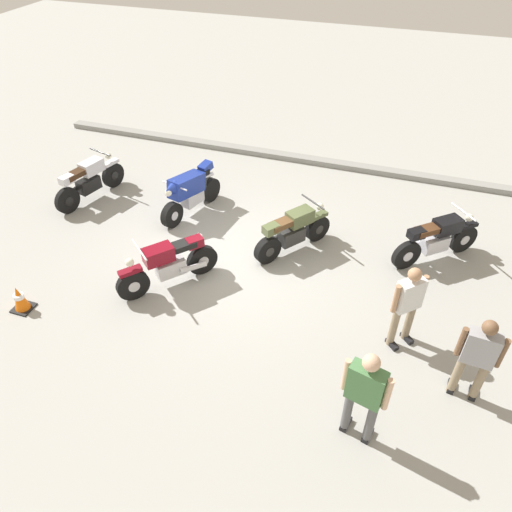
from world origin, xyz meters
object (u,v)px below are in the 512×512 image
(motorcycle_olive_vintage, at_px, (293,232))
(traffic_cone, at_px, (20,299))
(motorcycle_maroon_cruiser, at_px, (168,264))
(person_in_green_shirt, at_px, (364,392))
(motorcycle_blue_sportbike, at_px, (190,191))
(motorcycle_silver_cruiser, at_px, (89,180))
(person_in_white_shirt, at_px, (407,302))
(person_in_gray_shirt, at_px, (478,356))
(motorcycle_black_cruiser, at_px, (437,239))

(motorcycle_olive_vintage, xyz_separation_m, traffic_cone, (-4.33, -3.32, -0.23))
(motorcycle_maroon_cruiser, relative_size, person_in_green_shirt, 0.95)
(person_in_green_shirt, bearing_deg, motorcycle_blue_sportbike, 59.76)
(motorcycle_silver_cruiser, distance_m, motorcycle_maroon_cruiser, 3.98)
(motorcycle_olive_vintage, xyz_separation_m, person_in_green_shirt, (2.02, -3.92, 0.53))
(person_in_white_shirt, xyz_separation_m, traffic_cone, (-6.75, -1.43, -0.67))
(motorcycle_olive_vintage, relative_size, motorcycle_maroon_cruiser, 1.00)
(motorcycle_olive_vintage, xyz_separation_m, motorcycle_maroon_cruiser, (-1.99, -1.83, 0.03))
(motorcycle_maroon_cruiser, xyz_separation_m, person_in_green_shirt, (4.01, -2.10, 0.49))
(person_in_gray_shirt, bearing_deg, traffic_cone, 99.35)
(motorcycle_black_cruiser, height_order, person_in_green_shirt, person_in_green_shirt)
(motorcycle_olive_vintage, xyz_separation_m, motorcycle_blue_sportbike, (-2.66, 0.64, 0.11))
(motorcycle_black_cruiser, xyz_separation_m, motorcycle_maroon_cruiser, (-4.88, -2.48, 0.00))
(motorcycle_olive_vintage, height_order, person_in_gray_shirt, person_in_gray_shirt)
(motorcycle_silver_cruiser, height_order, person_in_green_shirt, person_in_green_shirt)
(motorcycle_blue_sportbike, bearing_deg, person_in_green_shirt, 61.54)
(person_in_white_shirt, bearing_deg, traffic_cone, -121.83)
(person_in_gray_shirt, bearing_deg, motorcycle_blue_sportbike, 66.25)
(traffic_cone, bearing_deg, motorcycle_maroon_cruiser, 32.65)
(motorcycle_maroon_cruiser, height_order, person_in_white_shirt, person_in_white_shirt)
(motorcycle_blue_sportbike, distance_m, person_in_green_shirt, 6.55)
(motorcycle_black_cruiser, relative_size, person_in_green_shirt, 0.95)
(motorcycle_blue_sportbike, bearing_deg, person_in_gray_shirt, 77.27)
(motorcycle_olive_vintage, height_order, person_in_white_shirt, person_in_white_shirt)
(motorcycle_blue_sportbike, relative_size, motorcycle_black_cruiser, 1.16)
(motorcycle_black_cruiser, bearing_deg, motorcycle_blue_sportbike, 139.32)
(motorcycle_silver_cruiser, xyz_separation_m, motorcycle_maroon_cruiser, (3.27, -2.27, 0.00))
(motorcycle_blue_sportbike, height_order, motorcycle_maroon_cruiser, motorcycle_blue_sportbike)
(motorcycle_black_cruiser, xyz_separation_m, traffic_cone, (-7.21, -3.97, -0.26))
(motorcycle_blue_sportbike, relative_size, motorcycle_maroon_cruiser, 1.16)
(motorcycle_black_cruiser, height_order, person_in_white_shirt, person_in_white_shirt)
(traffic_cone, bearing_deg, person_in_gray_shirt, 4.49)
(motorcycle_olive_vintage, distance_m, person_in_white_shirt, 3.11)
(motorcycle_blue_sportbike, distance_m, motorcycle_maroon_cruiser, 2.56)
(motorcycle_maroon_cruiser, xyz_separation_m, person_in_gray_shirt, (5.48, -0.88, 0.41))
(person_in_gray_shirt, bearing_deg, person_in_white_shirt, 57.50)
(person_in_white_shirt, bearing_deg, motorcycle_maroon_cruiser, -134.64)
(motorcycle_blue_sportbike, distance_m, person_in_white_shirt, 5.69)
(motorcycle_silver_cruiser, bearing_deg, traffic_cone, -150.81)
(motorcycle_black_cruiser, height_order, traffic_cone, motorcycle_black_cruiser)
(person_in_green_shirt, bearing_deg, person_in_gray_shirt, -36.38)
(motorcycle_maroon_cruiser, distance_m, person_in_gray_shirt, 5.57)
(motorcycle_olive_vintage, xyz_separation_m, motorcycle_black_cruiser, (2.89, 0.65, 0.03))
(motorcycle_blue_sportbike, relative_size, person_in_green_shirt, 1.10)
(motorcycle_silver_cruiser, relative_size, person_in_gray_shirt, 1.24)
(person_in_gray_shirt, xyz_separation_m, traffic_cone, (-7.82, -0.61, -0.67))
(person_in_white_shirt, distance_m, person_in_green_shirt, 2.07)
(motorcycle_silver_cruiser, height_order, person_in_white_shirt, person_in_white_shirt)
(motorcycle_olive_vintage, relative_size, motorcycle_black_cruiser, 1.00)
(person_in_white_shirt, bearing_deg, motorcycle_blue_sportbike, -160.32)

